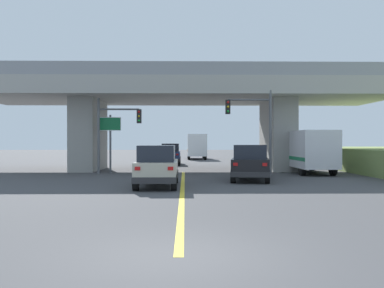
{
  "coord_description": "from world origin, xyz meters",
  "views": [
    {
      "loc": [
        0.12,
        -7.86,
        2.2
      ],
      "look_at": [
        0.58,
        19.61,
        2.04
      ],
      "focal_mm": 38.86,
      "sensor_mm": 36.0,
      "label": 1
    }
  ],
  "objects_px": {
    "box_truck": "(309,151)",
    "highway_sign": "(110,131)",
    "traffic_signal_farside": "(114,126)",
    "sedan_oncoming": "(171,154)",
    "traffic_signal_nearside": "(255,121)",
    "suv_lead": "(157,166)",
    "semi_truck_distant": "(197,146)",
    "suv_crossing": "(250,162)"
  },
  "relations": [
    {
      "from": "traffic_signal_farside",
      "to": "highway_sign",
      "type": "relative_size",
      "value": 1.27
    },
    {
      "from": "suv_lead",
      "to": "traffic_signal_nearside",
      "type": "distance_m",
      "value": 9.94
    },
    {
      "from": "suv_crossing",
      "to": "highway_sign",
      "type": "xyz_separation_m",
      "value": [
        -8.93,
        5.58,
        1.95
      ]
    },
    {
      "from": "traffic_signal_farside",
      "to": "sedan_oncoming",
      "type": "bearing_deg",
      "value": 72.76
    },
    {
      "from": "suv_crossing",
      "to": "highway_sign",
      "type": "bearing_deg",
      "value": 157.19
    },
    {
      "from": "suv_crossing",
      "to": "box_truck",
      "type": "relative_size",
      "value": 0.76
    },
    {
      "from": "traffic_signal_nearside",
      "to": "traffic_signal_farside",
      "type": "xyz_separation_m",
      "value": [
        -9.61,
        0.99,
        -0.34
      ]
    },
    {
      "from": "suv_lead",
      "to": "sedan_oncoming",
      "type": "bearing_deg",
      "value": 90.11
    },
    {
      "from": "suv_crossing",
      "to": "traffic_signal_nearside",
      "type": "bearing_deg",
      "value": 85.87
    },
    {
      "from": "suv_lead",
      "to": "box_truck",
      "type": "relative_size",
      "value": 0.68
    },
    {
      "from": "traffic_signal_farside",
      "to": "semi_truck_distant",
      "type": "xyz_separation_m",
      "value": [
        6.38,
        23.68,
        -1.62
      ]
    },
    {
      "from": "suv_crossing",
      "to": "box_truck",
      "type": "xyz_separation_m",
      "value": [
        4.89,
        5.15,
        0.54
      ]
    },
    {
      "from": "suv_lead",
      "to": "box_truck",
      "type": "distance_m",
      "value": 13.05
    },
    {
      "from": "suv_crossing",
      "to": "traffic_signal_nearside",
      "type": "height_order",
      "value": "traffic_signal_nearside"
    },
    {
      "from": "sedan_oncoming",
      "to": "traffic_signal_nearside",
      "type": "bearing_deg",
      "value": -63.78
    },
    {
      "from": "traffic_signal_farside",
      "to": "highway_sign",
      "type": "xyz_separation_m",
      "value": [
        -0.31,
        0.42,
        -0.29
      ]
    },
    {
      "from": "traffic_signal_nearside",
      "to": "suv_crossing",
      "type": "bearing_deg",
      "value": -103.33
    },
    {
      "from": "suv_lead",
      "to": "highway_sign",
      "type": "relative_size",
      "value": 1.11
    },
    {
      "from": "box_truck",
      "to": "suv_lead",
      "type": "bearing_deg",
      "value": -139.73
    },
    {
      "from": "suv_lead",
      "to": "semi_truck_distant",
      "type": "distance_m",
      "value": 32.25
    },
    {
      "from": "traffic_signal_nearside",
      "to": "highway_sign",
      "type": "bearing_deg",
      "value": 171.95
    },
    {
      "from": "suv_lead",
      "to": "sedan_oncoming",
      "type": "relative_size",
      "value": 0.99
    },
    {
      "from": "suv_lead",
      "to": "traffic_signal_nearside",
      "type": "bearing_deg",
      "value": 50.96
    },
    {
      "from": "box_truck",
      "to": "semi_truck_distant",
      "type": "height_order",
      "value": "semi_truck_distant"
    },
    {
      "from": "box_truck",
      "to": "traffic_signal_farside",
      "type": "bearing_deg",
      "value": 179.94
    },
    {
      "from": "box_truck",
      "to": "traffic_signal_farside",
      "type": "height_order",
      "value": "traffic_signal_farside"
    },
    {
      "from": "suv_crossing",
      "to": "semi_truck_distant",
      "type": "height_order",
      "value": "semi_truck_distant"
    },
    {
      "from": "suv_crossing",
      "to": "traffic_signal_nearside",
      "type": "relative_size",
      "value": 0.89
    },
    {
      "from": "highway_sign",
      "to": "semi_truck_distant",
      "type": "xyz_separation_m",
      "value": [
        6.69,
        23.26,
        -1.33
      ]
    },
    {
      "from": "sedan_oncoming",
      "to": "traffic_signal_farside",
      "type": "xyz_separation_m",
      "value": [
        -3.52,
        -11.36,
        2.24
      ]
    },
    {
      "from": "sedan_oncoming",
      "to": "traffic_signal_farside",
      "type": "distance_m",
      "value": 12.11
    },
    {
      "from": "box_truck",
      "to": "semi_truck_distant",
      "type": "distance_m",
      "value": 24.74
    },
    {
      "from": "suv_lead",
      "to": "semi_truck_distant",
      "type": "relative_size",
      "value": 0.65
    },
    {
      "from": "box_truck",
      "to": "sedan_oncoming",
      "type": "xyz_separation_m",
      "value": [
        -9.99,
        11.38,
        -0.55
      ]
    },
    {
      "from": "box_truck",
      "to": "traffic_signal_nearside",
      "type": "xyz_separation_m",
      "value": [
        -3.9,
        -0.97,
        2.04
      ]
    },
    {
      "from": "box_truck",
      "to": "highway_sign",
      "type": "xyz_separation_m",
      "value": [
        -13.83,
        0.43,
        1.41
      ]
    },
    {
      "from": "traffic_signal_farside",
      "to": "suv_lead",
      "type": "bearing_deg",
      "value": -67.12
    },
    {
      "from": "traffic_signal_farside",
      "to": "highway_sign",
      "type": "distance_m",
      "value": 0.6
    },
    {
      "from": "suv_lead",
      "to": "suv_crossing",
      "type": "distance_m",
      "value": 6.02
    },
    {
      "from": "sedan_oncoming",
      "to": "semi_truck_distant",
      "type": "distance_m",
      "value": 12.66
    },
    {
      "from": "suv_lead",
      "to": "semi_truck_distant",
      "type": "xyz_separation_m",
      "value": [
        2.82,
        32.12,
        0.62
      ]
    },
    {
      "from": "suv_crossing",
      "to": "suv_lead",
      "type": "bearing_deg",
      "value": -137.87
    }
  ]
}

